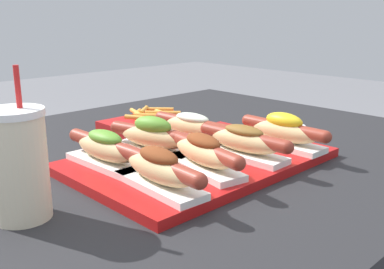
{
  "coord_description": "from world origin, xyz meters",
  "views": [
    {
      "loc": [
        -0.63,
        -0.71,
        0.98
      ],
      "look_at": [
        -0.03,
        -0.09,
        0.75
      ],
      "focal_mm": 42.0,
      "sensor_mm": 36.0,
      "label": 1
    }
  ],
  "objects_px": {
    "hot_dog_2": "(244,141)",
    "drink_cup": "(19,164)",
    "hot_dog_0": "(159,169)",
    "hot_dog_6": "(192,127)",
    "hot_dog_3": "(284,131)",
    "hot_dog_1": "(203,153)",
    "sauce_bowl": "(292,130)",
    "fries_basket": "(149,125)",
    "serving_tray": "(199,160)",
    "hot_dog_4": "(105,149)",
    "hot_dog_5": "(153,137)"
  },
  "relations": [
    {
      "from": "hot_dog_2",
      "to": "drink_cup",
      "type": "distance_m",
      "value": 0.42
    },
    {
      "from": "hot_dog_0",
      "to": "hot_dog_2",
      "type": "distance_m",
      "value": 0.22
    },
    {
      "from": "hot_dog_6",
      "to": "hot_dog_2",
      "type": "bearing_deg",
      "value": -92.3
    },
    {
      "from": "hot_dog_3",
      "to": "hot_dog_0",
      "type": "bearing_deg",
      "value": 179.56
    },
    {
      "from": "hot_dog_3",
      "to": "drink_cup",
      "type": "bearing_deg",
      "value": 170.52
    },
    {
      "from": "hot_dog_1",
      "to": "hot_dog_0",
      "type": "bearing_deg",
      "value": -174.15
    },
    {
      "from": "sauce_bowl",
      "to": "fries_basket",
      "type": "height_order",
      "value": "fries_basket"
    },
    {
      "from": "hot_dog_1",
      "to": "hot_dog_6",
      "type": "height_order",
      "value": "hot_dog_1"
    },
    {
      "from": "serving_tray",
      "to": "hot_dog_4",
      "type": "relative_size",
      "value": 2.23
    },
    {
      "from": "hot_dog_2",
      "to": "drink_cup",
      "type": "bearing_deg",
      "value": 169.49
    },
    {
      "from": "hot_dog_0",
      "to": "hot_dog_4",
      "type": "xyz_separation_m",
      "value": [
        0.0,
        0.15,
        -0.0
      ]
    },
    {
      "from": "hot_dog_3",
      "to": "fries_basket",
      "type": "xyz_separation_m",
      "value": [
        -0.09,
        0.34,
        -0.03
      ]
    },
    {
      "from": "drink_cup",
      "to": "hot_dog_2",
      "type": "bearing_deg",
      "value": -10.51
    },
    {
      "from": "hot_dog_1",
      "to": "hot_dog_2",
      "type": "bearing_deg",
      "value": -1.16
    },
    {
      "from": "hot_dog_5",
      "to": "drink_cup",
      "type": "relative_size",
      "value": 0.97
    },
    {
      "from": "hot_dog_0",
      "to": "fries_basket",
      "type": "distance_m",
      "value": 0.43
    },
    {
      "from": "hot_dog_5",
      "to": "fries_basket",
      "type": "height_order",
      "value": "hot_dog_5"
    },
    {
      "from": "hot_dog_5",
      "to": "fries_basket",
      "type": "xyz_separation_m",
      "value": [
        0.14,
        0.19,
        -0.03
      ]
    },
    {
      "from": "serving_tray",
      "to": "hot_dog_2",
      "type": "relative_size",
      "value": 2.23
    },
    {
      "from": "hot_dog_3",
      "to": "drink_cup",
      "type": "height_order",
      "value": "drink_cup"
    },
    {
      "from": "serving_tray",
      "to": "drink_cup",
      "type": "relative_size",
      "value": 2.21
    },
    {
      "from": "hot_dog_1",
      "to": "hot_dog_4",
      "type": "distance_m",
      "value": 0.18
    },
    {
      "from": "serving_tray",
      "to": "hot_dog_5",
      "type": "bearing_deg",
      "value": 125.54
    },
    {
      "from": "hot_dog_6",
      "to": "fries_basket",
      "type": "height_order",
      "value": "hot_dog_6"
    },
    {
      "from": "hot_dog_6",
      "to": "sauce_bowl",
      "type": "xyz_separation_m",
      "value": [
        0.26,
        -0.09,
        -0.04
      ]
    },
    {
      "from": "hot_dog_6",
      "to": "sauce_bowl",
      "type": "height_order",
      "value": "hot_dog_6"
    },
    {
      "from": "hot_dog_5",
      "to": "drink_cup",
      "type": "bearing_deg",
      "value": -167.39
    },
    {
      "from": "hot_dog_0",
      "to": "hot_dog_1",
      "type": "relative_size",
      "value": 1.01
    },
    {
      "from": "hot_dog_4",
      "to": "hot_dog_6",
      "type": "bearing_deg",
      "value": 1.47
    },
    {
      "from": "hot_dog_4",
      "to": "drink_cup",
      "type": "xyz_separation_m",
      "value": [
        -0.19,
        -0.07,
        0.03
      ]
    },
    {
      "from": "serving_tray",
      "to": "hot_dog_0",
      "type": "xyz_separation_m",
      "value": [
        -0.17,
        -0.08,
        0.04
      ]
    },
    {
      "from": "hot_dog_2",
      "to": "hot_dog_3",
      "type": "relative_size",
      "value": 1.0
    },
    {
      "from": "hot_dog_3",
      "to": "hot_dog_4",
      "type": "height_order",
      "value": "hot_dog_3"
    },
    {
      "from": "fries_basket",
      "to": "hot_dog_2",
      "type": "bearing_deg",
      "value": -94.74
    },
    {
      "from": "hot_dog_1",
      "to": "hot_dog_5",
      "type": "distance_m",
      "value": 0.14
    },
    {
      "from": "hot_dog_5",
      "to": "fries_basket",
      "type": "distance_m",
      "value": 0.24
    },
    {
      "from": "hot_dog_0",
      "to": "hot_dog_4",
      "type": "distance_m",
      "value": 0.15
    },
    {
      "from": "sauce_bowl",
      "to": "serving_tray",
      "type": "bearing_deg",
      "value": 178.62
    },
    {
      "from": "hot_dog_4",
      "to": "fries_basket",
      "type": "xyz_separation_m",
      "value": [
        0.25,
        0.19,
        -0.03
      ]
    },
    {
      "from": "hot_dog_3",
      "to": "fries_basket",
      "type": "relative_size",
      "value": 1.02
    },
    {
      "from": "serving_tray",
      "to": "hot_dog_4",
      "type": "height_order",
      "value": "hot_dog_4"
    },
    {
      "from": "hot_dog_5",
      "to": "sauce_bowl",
      "type": "bearing_deg",
      "value": -12.76
    },
    {
      "from": "hot_dog_1",
      "to": "hot_dog_4",
      "type": "relative_size",
      "value": 0.99
    },
    {
      "from": "serving_tray",
      "to": "hot_dog_4",
      "type": "distance_m",
      "value": 0.19
    },
    {
      "from": "hot_dog_4",
      "to": "sauce_bowl",
      "type": "distance_m",
      "value": 0.49
    },
    {
      "from": "serving_tray",
      "to": "fries_basket",
      "type": "xyz_separation_m",
      "value": [
        0.08,
        0.26,
        0.01
      ]
    },
    {
      "from": "hot_dog_0",
      "to": "hot_dog_5",
      "type": "distance_m",
      "value": 0.19
    },
    {
      "from": "serving_tray",
      "to": "hot_dog_6",
      "type": "xyz_separation_m",
      "value": [
        0.06,
        0.08,
        0.04
      ]
    },
    {
      "from": "hot_dog_5",
      "to": "hot_dog_4",
      "type": "bearing_deg",
      "value": 179.81
    },
    {
      "from": "hot_dog_2",
      "to": "hot_dog_6",
      "type": "xyz_separation_m",
      "value": [
        0.01,
        0.15,
        -0.0
      ]
    }
  ]
}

